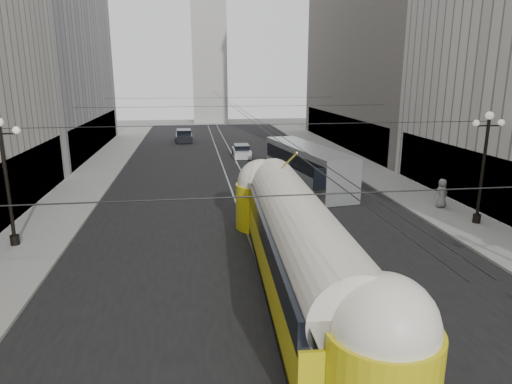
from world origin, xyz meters
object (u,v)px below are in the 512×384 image
object	(u,v)px
streetcar	(298,242)
city_bus	(307,164)
pedestrian_crossing_b	(393,378)
pedestrian_sidewalk_right	(442,193)

from	to	relation	value
streetcar	city_bus	xyz separation A→B (m)	(4.71, 17.01, -0.24)
pedestrian_crossing_b	streetcar	bearing A→B (deg)	-155.45
streetcar	city_bus	size ratio (longest dim) A/B	1.44
pedestrian_crossing_b	pedestrian_sidewalk_right	size ratio (longest dim) A/B	0.85
city_bus	streetcar	bearing A→B (deg)	-105.48
streetcar	pedestrian_sidewalk_right	distance (m)	15.08
city_bus	pedestrian_crossing_b	distance (m)	24.50
streetcar	pedestrian_crossing_b	xyz separation A→B (m)	(0.89, -7.17, -1.15)
city_bus	pedestrian_crossing_b	size ratio (longest dim) A/B	7.92
city_bus	pedestrian_crossing_b	bearing A→B (deg)	-98.97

